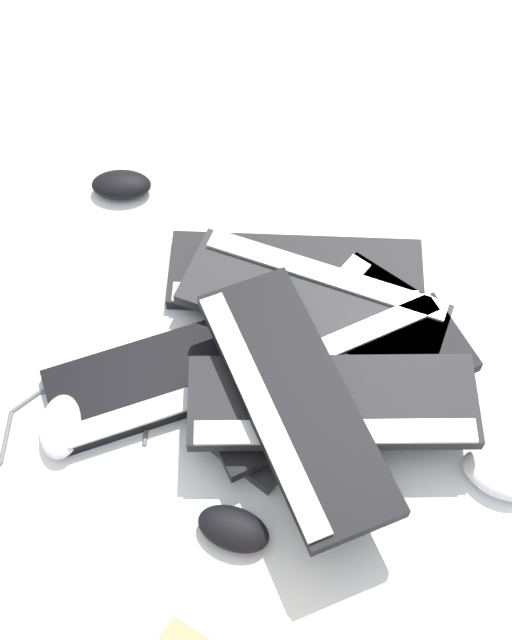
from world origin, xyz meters
The scene contains 13 objects.
ground_plane centered at (0.00, 0.00, 0.00)m, with size 3.20×3.20×0.00m, color silver.
keyboard_0 centered at (0.08, 0.05, 0.01)m, with size 0.18×0.45×0.03m.
keyboard_1 centered at (-0.05, 0.16, 0.01)m, with size 0.43×0.40×0.03m.
keyboard_2 centered at (-0.06, -0.11, 0.01)m, with size 0.33×0.46×0.03m.
keyboard_3 centered at (0.14, 0.04, 0.04)m, with size 0.30×0.46×0.03m.
keyboard_4 centered at (0.17, -0.01, 0.07)m, with size 0.42×0.41×0.03m.
keyboard_5 centered at (0.13, -0.06, 0.10)m, with size 0.46×0.32×0.03m.
keyboard_6 centered at (0.02, 0.12, 0.04)m, with size 0.46×0.30×0.03m.
mouse_0 centered at (0.41, 0.09, 0.02)m, with size 0.11×0.07×0.04m, color silver.
mouse_1 centered at (-0.13, -0.31, 0.02)m, with size 0.11×0.07×0.04m, color silver.
mouse_2 centered at (0.18, -0.24, 0.02)m, with size 0.11×0.07×0.04m, color black.
mouse_3 centered at (-0.42, 0.09, 0.02)m, with size 0.11×0.07×0.04m, color black.
cable_0 centered at (-0.14, -0.34, 0.00)m, with size 0.20×0.37×0.01m.
Camera 1 is at (0.48, -0.52, 1.30)m, focal length 50.00 mm.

